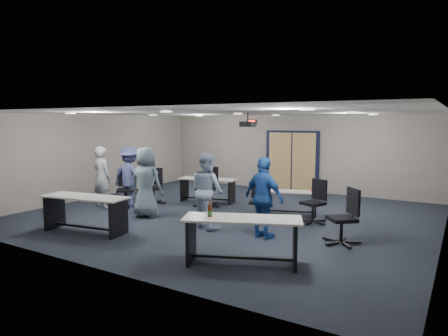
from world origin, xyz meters
The scene contains 25 objects.
floor centered at (0.00, 0.00, 0.00)m, with size 10.00×10.00×0.00m, color black.
back_wall centered at (0.00, 4.50, 1.35)m, with size 10.00×0.04×2.70m, color gray.
front_wall centered at (0.00, -4.50, 1.35)m, with size 10.00×0.04×2.70m, color gray.
left_wall centered at (-5.00, 0.00, 1.35)m, with size 0.04×9.00×2.70m, color gray.
right_wall centered at (5.00, 0.00, 1.35)m, with size 0.04×9.00×2.70m, color gray.
ceiling centered at (0.00, 0.00, 2.70)m, with size 10.00×9.00×0.04m, color silver.
double_door centered at (0.00, 4.46, 1.05)m, with size 2.00×0.07×2.20m.
exit_sign centered at (-1.60, 4.44, 2.45)m, with size 0.32×0.07×0.18m.
ceiling_projector centered at (0.30, 0.50, 2.40)m, with size 0.35×0.32×0.37m.
ceiling_can_lights centered at (0.00, 0.25, 2.67)m, with size 6.24×5.74×0.02m, color white, non-canonical shape.
table_front_left centered at (-1.91, -3.07, 0.56)m, with size 2.10×1.00×0.82m.
table_front_right centered at (2.07, -3.04, 0.57)m, with size 2.14×1.43×1.13m.
table_back_left centered at (-1.45, 1.19, 0.49)m, with size 1.86×0.93×0.72m.
table_back_right centered at (1.36, 0.89, 0.44)m, with size 1.65×1.00×0.74m.
chair_back_a centered at (-2.64, 0.06, 0.54)m, with size 0.67×0.67×1.07m, color black, non-canonical shape.
chair_back_b centered at (-1.06, 0.57, 0.58)m, with size 0.73×0.73×1.16m, color black, non-canonical shape.
chair_back_c centered at (0.84, 0.06, 0.46)m, with size 0.58×0.58×0.92m, color black, non-canonical shape.
chair_back_d centered at (2.19, 0.35, 0.53)m, with size 0.67×0.67×1.07m, color black, non-canonical shape.
chair_loose_left centered at (-3.07, -0.68, 0.54)m, with size 0.68×0.68×1.08m, color black, non-canonical shape.
chair_loose_right centered at (3.24, -0.98, 0.57)m, with size 0.71×0.71×1.14m, color black, non-canonical shape.
person_gray centered at (-3.57, -1.09, 0.89)m, with size 0.65×0.42×1.78m, color #9AA3A8.
person_plaid centered at (-1.71, -1.29, 0.91)m, with size 0.89×0.58×1.82m, color #4F606C.
person_lightblue centered at (0.21, -1.32, 0.88)m, with size 0.86×0.67×1.76m, color #9AAECC.
person_navy centered at (1.71, -1.42, 0.87)m, with size 1.02×0.42×1.74m, color #1B4596.
person_back centered at (-3.03, -0.52, 0.88)m, with size 1.14×0.65×1.76m, color #424878.
Camera 1 is at (5.30, -8.94, 2.48)m, focal length 32.00 mm.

